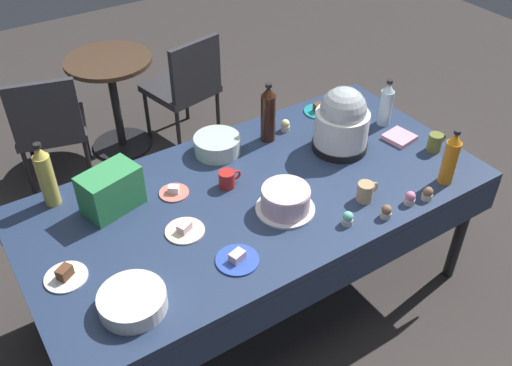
{
  "coord_description": "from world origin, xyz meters",
  "views": [
    {
      "loc": [
        -1.12,
        -1.73,
        2.44
      ],
      "look_at": [
        0.0,
        0.0,
        0.8
      ],
      "focal_mm": 39.44,
      "sensor_mm": 36.0,
      "label": 1
    }
  ],
  "objects_px": {
    "soda_bottle_water": "(386,104)",
    "frosted_layer_cake": "(285,200)",
    "dessert_plate_teal": "(319,110)",
    "cupcake_rose": "(348,219)",
    "glass_salad_bowl": "(217,145)",
    "potluck_table": "(256,201)",
    "dessert_plate_white": "(66,275)",
    "cupcake_cocoa": "(386,212)",
    "maroon_chair_right": "(186,84)",
    "soda_bottle_cola": "(268,114)",
    "dessert_plate_cream": "(185,230)",
    "coffee_mug_red": "(227,179)",
    "cupcake_lemon": "(410,198)",
    "dessert_plate_cobalt": "(237,259)",
    "cupcake_vanilla": "(285,125)",
    "coffee_mug_tan": "(366,192)",
    "round_cafe_table": "(113,87)",
    "cupcake_mint": "(428,194)",
    "coffee_mug_olive": "(435,142)",
    "dessert_plate_coral": "(174,192)",
    "soda_bottle_ginger_ale": "(46,176)",
    "slow_cooker": "(342,122)",
    "ceramic_snack_bowl": "(133,301)",
    "cupcake_berry": "(354,121)",
    "maroon_chair_left": "(49,124)",
    "soda_carton": "(111,190)",
    "soda_bottle_orange_juice": "(450,158)"
  },
  "relations": [
    {
      "from": "coffee_mug_red",
      "to": "round_cafe_table",
      "type": "distance_m",
      "value": 1.7
    },
    {
      "from": "dessert_plate_teal",
      "to": "cupcake_berry",
      "type": "distance_m",
      "value": 0.23
    },
    {
      "from": "cupcake_vanilla",
      "to": "round_cafe_table",
      "type": "bearing_deg",
      "value": 108.26
    },
    {
      "from": "frosted_layer_cake",
      "to": "soda_bottle_cola",
      "type": "relative_size",
      "value": 0.82
    },
    {
      "from": "cupcake_lemon",
      "to": "soda_carton",
      "type": "xyz_separation_m",
      "value": [
        -1.15,
        0.72,
        0.07
      ]
    },
    {
      "from": "potluck_table",
      "to": "slow_cooker",
      "type": "distance_m",
      "value": 0.61
    },
    {
      "from": "dessert_plate_cream",
      "to": "dessert_plate_coral",
      "type": "distance_m",
      "value": 0.27
    },
    {
      "from": "cupcake_lemon",
      "to": "soda_bottle_orange_juice",
      "type": "bearing_deg",
      "value": 5.71
    },
    {
      "from": "cupcake_berry",
      "to": "maroon_chair_left",
      "type": "relative_size",
      "value": 0.08
    },
    {
      "from": "dessert_plate_cream",
      "to": "round_cafe_table",
      "type": "distance_m",
      "value": 1.9
    },
    {
      "from": "dessert_plate_teal",
      "to": "soda_bottle_ginger_ale",
      "type": "xyz_separation_m",
      "value": [
        -1.53,
        0.04,
        0.14
      ]
    },
    {
      "from": "glass_salad_bowl",
      "to": "dessert_plate_white",
      "type": "relative_size",
      "value": 1.4
    },
    {
      "from": "maroon_chair_right",
      "to": "round_cafe_table",
      "type": "height_order",
      "value": "maroon_chair_right"
    },
    {
      "from": "dessert_plate_cream",
      "to": "dessert_plate_teal",
      "type": "xyz_separation_m",
      "value": [
        1.11,
        0.47,
        0.0
      ]
    },
    {
      "from": "frosted_layer_cake",
      "to": "dessert_plate_cream",
      "type": "relative_size",
      "value": 1.57
    },
    {
      "from": "ceramic_snack_bowl",
      "to": "round_cafe_table",
      "type": "xyz_separation_m",
      "value": [
        0.72,
        2.12,
        -0.29
      ]
    },
    {
      "from": "glass_salad_bowl",
      "to": "cupcake_mint",
      "type": "distance_m",
      "value": 1.07
    },
    {
      "from": "dessert_plate_cream",
      "to": "cupcake_berry",
      "type": "bearing_deg",
      "value": 11.95
    },
    {
      "from": "cupcake_lemon",
      "to": "cupcake_rose",
      "type": "xyz_separation_m",
      "value": [
        -0.33,
        0.05,
        0.0
      ]
    },
    {
      "from": "ceramic_snack_bowl",
      "to": "cupcake_cocoa",
      "type": "height_order",
      "value": "ceramic_snack_bowl"
    },
    {
      "from": "dessert_plate_cobalt",
      "to": "cupcake_berry",
      "type": "xyz_separation_m",
      "value": [
        1.07,
        0.52,
        0.02
      ]
    },
    {
      "from": "cupcake_rose",
      "to": "round_cafe_table",
      "type": "relative_size",
      "value": 0.09
    },
    {
      "from": "slow_cooker",
      "to": "ceramic_snack_bowl",
      "type": "distance_m",
      "value": 1.39
    },
    {
      "from": "dessert_plate_cream",
      "to": "soda_bottle_water",
      "type": "bearing_deg",
      "value": 7.72
    },
    {
      "from": "soda_bottle_cola",
      "to": "cupcake_mint",
      "type": "bearing_deg",
      "value": -67.35
    },
    {
      "from": "glass_salad_bowl",
      "to": "potluck_table",
      "type": "bearing_deg",
      "value": -91.27
    },
    {
      "from": "coffee_mug_olive",
      "to": "ceramic_snack_bowl",
      "type": "bearing_deg",
      "value": -176.31
    },
    {
      "from": "frosted_layer_cake",
      "to": "soda_bottle_water",
      "type": "distance_m",
      "value": 0.94
    },
    {
      "from": "potluck_table",
      "to": "cupcake_lemon",
      "type": "xyz_separation_m",
      "value": [
        0.54,
        -0.46,
        0.09
      ]
    },
    {
      "from": "frosted_layer_cake",
      "to": "slow_cooker",
      "type": "bearing_deg",
      "value": 25.3
    },
    {
      "from": "maroon_chair_right",
      "to": "soda_bottle_cola",
      "type": "bearing_deg",
      "value": -95.61
    },
    {
      "from": "coffee_mug_red",
      "to": "glass_salad_bowl",
      "type": "bearing_deg",
      "value": 69.71
    },
    {
      "from": "maroon_chair_left",
      "to": "dessert_plate_coral",
      "type": "bearing_deg",
      "value": -80.19
    },
    {
      "from": "cupcake_mint",
      "to": "soda_bottle_water",
      "type": "distance_m",
      "value": 0.67
    },
    {
      "from": "cupcake_mint",
      "to": "dessert_plate_coral",
      "type": "bearing_deg",
      "value": 145.03
    },
    {
      "from": "soda_bottle_cola",
      "to": "soda_bottle_water",
      "type": "bearing_deg",
      "value": -19.35
    },
    {
      "from": "frosted_layer_cake",
      "to": "soda_bottle_cola",
      "type": "distance_m",
      "value": 0.59
    },
    {
      "from": "coffee_mug_olive",
      "to": "dessert_plate_teal",
      "type": "bearing_deg",
      "value": 113.11
    },
    {
      "from": "cupcake_rose",
      "to": "coffee_mug_tan",
      "type": "xyz_separation_m",
      "value": [
        0.18,
        0.09,
        0.01
      ]
    },
    {
      "from": "slow_cooker",
      "to": "coffee_mug_olive",
      "type": "height_order",
      "value": "slow_cooker"
    },
    {
      "from": "cupcake_lemon",
      "to": "coffee_mug_red",
      "type": "relative_size",
      "value": 0.58
    },
    {
      "from": "dessert_plate_cream",
      "to": "cupcake_rose",
      "type": "relative_size",
      "value": 2.58
    },
    {
      "from": "maroon_chair_left",
      "to": "maroon_chair_right",
      "type": "distance_m",
      "value": 0.99
    },
    {
      "from": "dessert_plate_white",
      "to": "coffee_mug_red",
      "type": "height_order",
      "value": "coffee_mug_red"
    },
    {
      "from": "dessert_plate_teal",
      "to": "cupcake_rose",
      "type": "relative_size",
      "value": 2.56
    },
    {
      "from": "soda_bottle_ginger_ale",
      "to": "glass_salad_bowl",
      "type": "bearing_deg",
      "value": -4.44
    },
    {
      "from": "dessert_plate_cobalt",
      "to": "cupcake_vanilla",
      "type": "height_order",
      "value": "cupcake_vanilla"
    },
    {
      "from": "soda_bottle_water",
      "to": "frosted_layer_cake",
      "type": "bearing_deg",
      "value": -161.19
    },
    {
      "from": "ceramic_snack_bowl",
      "to": "slow_cooker",
      "type": "bearing_deg",
      "value": 16.53
    },
    {
      "from": "dessert_plate_white",
      "to": "cupcake_cocoa",
      "type": "bearing_deg",
      "value": -17.86
    }
  ]
}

